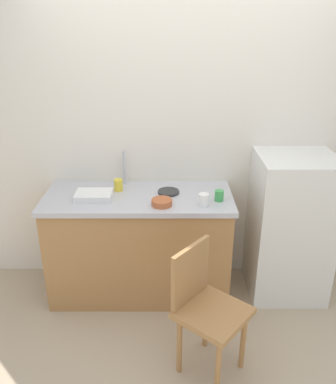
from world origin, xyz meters
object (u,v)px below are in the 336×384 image
at_px(dish_tray, 92,195).
at_px(cup_green, 217,195).
at_px(refrigerator, 288,227).
at_px(hotplate, 167,192).
at_px(chair, 204,305).
at_px(terracotta_bowl, 160,202).
at_px(cup_white, 202,200).
at_px(cup_yellow, 117,185).

bearing_deg(dish_tray, cup_green, -2.54).
height_order(refrigerator, hotplate, refrigerator).
distance_m(dish_tray, cup_green, 0.97).
xyz_separation_m(chair, dish_tray, (-0.81, 0.78, 0.42)).
xyz_separation_m(chair, hotplate, (-0.23, 0.88, 0.41)).
height_order(chair, terracotta_bowl, terracotta_bowl).
distance_m(terracotta_bowl, hotplate, 0.23).
distance_m(dish_tray, hotplate, 0.59).
bearing_deg(hotplate, chair, -75.03).
xyz_separation_m(refrigerator, terracotta_bowl, (-1.05, -0.20, 0.32)).
distance_m(refrigerator, hotplate, 1.04).
bearing_deg(refrigerator, terracotta_bowl, -169.25).
xyz_separation_m(refrigerator, cup_white, (-0.74, -0.20, 0.34)).
distance_m(hotplate, cup_yellow, 0.41).
distance_m(dish_tray, cup_white, 0.85).
height_order(refrigerator, cup_white, refrigerator).
height_order(chair, cup_yellow, cup_yellow).
xyz_separation_m(refrigerator, cup_green, (-0.61, -0.12, 0.33)).
bearing_deg(hotplate, cup_green, -20.46).
xyz_separation_m(dish_tray, cup_green, (0.97, -0.04, 0.02)).
relative_size(terracotta_bowl, hotplate, 0.91).
bearing_deg(terracotta_bowl, cup_white, -0.79).
distance_m(chair, cup_yellow, 1.21).
xyz_separation_m(chair, cup_yellow, (-0.64, 0.93, 0.45)).
bearing_deg(chair, dish_tray, 86.31).
xyz_separation_m(dish_tray, terracotta_bowl, (0.53, -0.13, -0.00)).
relative_size(cup_yellow, cup_white, 1.02).
distance_m(refrigerator, chair, 1.15).
distance_m(cup_green, cup_white, 0.15).
height_order(refrigerator, cup_green, refrigerator).
xyz_separation_m(cup_green, cup_white, (-0.13, -0.09, 0.00)).
bearing_deg(chair, cup_yellow, 74.48).
xyz_separation_m(terracotta_bowl, cup_white, (0.31, -0.00, 0.02)).
height_order(cup_yellow, cup_green, cup_yellow).
distance_m(hotplate, cup_green, 0.41).
bearing_deg(dish_tray, refrigerator, 2.69).
bearing_deg(refrigerator, cup_yellow, 176.74).
xyz_separation_m(refrigerator, hotplate, (-1.00, 0.03, 0.30)).
distance_m(chair, cup_white, 0.79).
bearing_deg(dish_tray, terracotta_bowl, -13.31).
relative_size(refrigerator, cup_green, 14.53).
bearing_deg(refrigerator, chair, -132.02).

